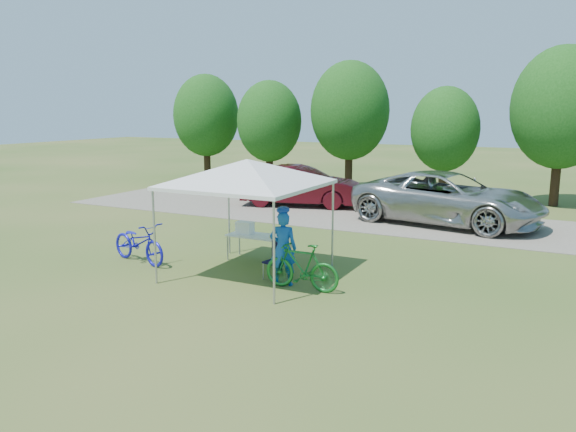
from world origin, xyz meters
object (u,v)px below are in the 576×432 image
cyclist (283,248)px  sedan (301,186)px  folding_table (259,237)px  minivan (448,198)px  bike_blue (139,242)px  folding_chair (277,257)px  bike_green (302,267)px  cooler (245,228)px

cyclist → sedan: (-4.14, 9.44, -0.01)m
folding_table → cyclist: (1.48, -1.49, 0.20)m
folding_table → minivan: bearing=64.5°
bike_blue → sedan: (-0.02, 9.47, 0.30)m
minivan → sedan: bearing=90.3°
folding_chair → minivan: 8.36m
bike_green → bike_blue: bearing=-92.9°
bike_blue → bike_green: (4.63, -0.11, -0.01)m
folding_table → bike_green: bike_green is taller
cooler → cyclist: cyclist is taller
folding_table → bike_blue: 3.04m
cooler → bike_blue: (-2.22, -1.51, -0.31)m
cooler → minivan: size_ratio=0.07×
cooler → bike_blue: bearing=-145.8°
folding_table → bike_green: size_ratio=0.95×
folding_table → bike_blue: (-2.64, -1.51, -0.11)m
cyclist → sedan: size_ratio=0.34×
folding_table → cooler: bearing=-180.0°
cooler → sedan: size_ratio=0.09×
cooler → bike_blue: size_ratio=0.22×
folding_table → cyclist: bearing=-45.2°
minivan → sedan: (-5.98, 1.00, -0.07)m
cyclist → folding_chair: bearing=-62.8°
folding_chair → minivan: minivan is taller
minivan → cooler: bearing=161.6°
cyclist → sedan: 10.31m
folding_table → sedan: size_ratio=0.34×
bike_blue → folding_chair: bearing=-70.4°
bike_blue → minivan: size_ratio=0.32×
bike_blue → minivan: 10.36m
folding_chair → sedan: bearing=125.3°
cooler → bike_green: (2.41, -1.62, -0.32)m
cooler → cyclist: 2.40m
cooler → minivan: (3.73, 6.96, 0.06)m
folding_chair → bike_blue: (-3.75, -0.42, 0.02)m
cooler → sedan: bearing=105.8°
cooler → minivan: bearing=61.8°
folding_chair → sedan: sedan is taller
cooler → minivan: 7.90m
folding_chair → cyclist: size_ratio=0.51×
bike_blue → sedan: bearing=13.4°
minivan → cyclist: bearing=177.5°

